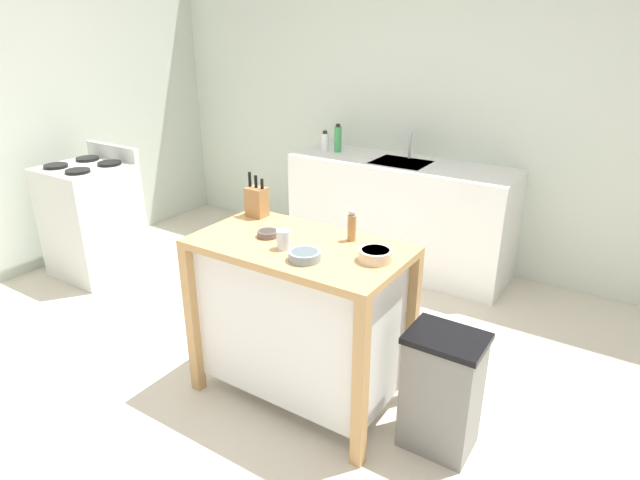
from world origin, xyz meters
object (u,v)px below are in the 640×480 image
(bowl_stoneware_deep, at_px, (375,255))
(bottle_spray_cleaner, at_px, (325,142))
(bowl_ceramic_small, at_px, (268,233))
(drinking_cup, at_px, (283,240))
(bowl_ceramic_wide, at_px, (305,255))
(stove, at_px, (93,220))
(knife_block, at_px, (257,201))
(kitchen_island, at_px, (300,314))
(sink_faucet, at_px, (410,145))
(trash_bin, at_px, (442,391))
(pepper_grinder, at_px, (352,226))
(bottle_dish_soap, at_px, (338,139))

(bowl_stoneware_deep, relative_size, bottle_spray_cleaner, 0.90)
(bowl_ceramic_small, bearing_deg, drinking_cup, -27.08)
(bowl_ceramic_wide, bearing_deg, stove, 167.49)
(knife_block, bearing_deg, bottle_spray_cleaner, 109.69)
(kitchen_island, relative_size, bottle_spray_cleaner, 6.28)
(stove, bearing_deg, knife_block, -5.78)
(sink_faucet, height_order, bottle_spray_cleaner, sink_faucet)
(bowl_stoneware_deep, height_order, bottle_spray_cleaner, bottle_spray_cleaner)
(knife_block, height_order, stove, knife_block)
(sink_faucet, bearing_deg, drinking_cup, -82.53)
(drinking_cup, xyz_separation_m, trash_bin, (0.82, 0.15, -0.66))
(bottle_spray_cleaner, bearing_deg, kitchen_island, -61.19)
(pepper_grinder, bearing_deg, drinking_cup, -129.58)
(trash_bin, bearing_deg, bowl_ceramic_small, -176.43)
(drinking_cup, distance_m, sink_faucet, 2.15)
(bottle_dish_soap, bearing_deg, bottle_spray_cleaner, -164.03)
(trash_bin, relative_size, stove, 0.61)
(trash_bin, bearing_deg, bottle_dish_soap, 132.69)
(knife_block, bearing_deg, pepper_grinder, -2.42)
(knife_block, height_order, drinking_cup, knife_block)
(bowl_ceramic_small, xyz_separation_m, stove, (-2.16, 0.41, -0.48))
(knife_block, relative_size, trash_bin, 0.40)
(kitchen_island, height_order, bottle_spray_cleaner, bottle_spray_cleaner)
(kitchen_island, xyz_separation_m, knife_block, (-0.44, 0.21, 0.50))
(trash_bin, height_order, bottle_spray_cleaner, bottle_spray_cleaner)
(bottle_dish_soap, bearing_deg, kitchen_island, -64.25)
(drinking_cup, distance_m, stove, 2.43)
(bowl_ceramic_small, bearing_deg, trash_bin, 3.57)
(bottle_dish_soap, bearing_deg, trash_bin, -47.31)
(knife_block, bearing_deg, stove, 174.22)
(pepper_grinder, xyz_separation_m, bottle_dish_soap, (-1.13, 1.73, 0.02))
(bowl_stoneware_deep, distance_m, bowl_ceramic_wide, 0.33)
(kitchen_island, relative_size, trash_bin, 1.76)
(sink_faucet, xyz_separation_m, bottle_spray_cleaner, (-0.73, -0.15, -0.03))
(knife_block, distance_m, bottle_spray_cleaner, 1.78)
(trash_bin, relative_size, bottle_dish_soap, 2.61)
(bowl_ceramic_small, xyz_separation_m, bottle_spray_cleaner, (-0.85, 1.89, 0.05))
(trash_bin, height_order, bottle_dish_soap, bottle_dish_soap)
(pepper_grinder, bearing_deg, sink_faucet, 105.31)
(bowl_ceramic_small, height_order, bottle_dish_soap, bottle_dish_soap)
(sink_faucet, xyz_separation_m, bottle_dish_soap, (-0.62, -0.12, 0.00))
(sink_faucet, bearing_deg, kitchen_island, -81.53)
(bowl_ceramic_wide, bearing_deg, bowl_stoneware_deep, 31.70)
(knife_block, distance_m, trash_bin, 1.42)
(kitchen_island, height_order, sink_faucet, sink_faucet)
(drinking_cup, xyz_separation_m, pepper_grinder, (0.23, 0.28, 0.03))
(drinking_cup, bearing_deg, trash_bin, 10.06)
(pepper_grinder, bearing_deg, bowl_stoneware_deep, -35.73)
(bowl_stoneware_deep, relative_size, bowl_ceramic_wide, 1.04)
(pepper_grinder, relative_size, stove, 0.16)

